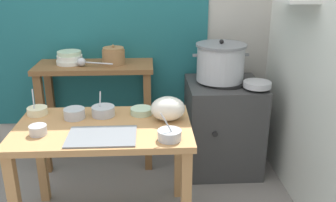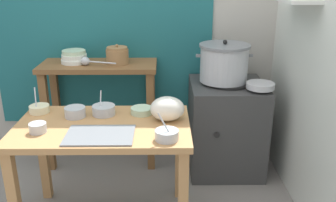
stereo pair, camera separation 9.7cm
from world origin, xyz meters
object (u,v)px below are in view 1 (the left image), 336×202
(clay_pot, at_px, (114,56))
(prep_bowl_5, at_px, (170,134))
(prep_table, at_px, (104,141))
(prep_bowl_1, at_px, (103,111))
(prep_bowl_0, at_px, (74,113))
(back_shelf_table, at_px, (96,90))
(ladle, at_px, (83,62))
(wide_pan, at_px, (257,84))
(serving_tray, at_px, (102,136))
(prep_bowl_4, at_px, (38,130))
(prep_bowl_2, at_px, (141,111))
(steamer_pot, at_px, (221,62))
(bowl_stack_enamel, at_px, (70,58))
(prep_bowl_3, at_px, (37,110))
(stove_block, at_px, (222,125))
(plastic_bag, at_px, (168,109))

(clay_pot, height_order, prep_bowl_5, clay_pot)
(prep_table, height_order, prep_bowl_1, prep_bowl_1)
(prep_bowl_0, xyz_separation_m, prep_bowl_5, (0.60, -0.35, -0.00))
(back_shelf_table, distance_m, clay_pot, 0.33)
(ladle, xyz_separation_m, wide_pan, (1.36, -0.24, -0.13))
(back_shelf_table, distance_m, wide_pan, 1.32)
(serving_tray, relative_size, prep_bowl_4, 3.88)
(serving_tray, height_order, prep_bowl_2, prep_bowl_2)
(clay_pot, bearing_deg, steamer_pot, -7.28)
(back_shelf_table, xyz_separation_m, prep_bowl_4, (-0.21, -0.96, 0.07))
(back_shelf_table, distance_m, prep_bowl_1, 0.70)
(back_shelf_table, height_order, prep_bowl_1, back_shelf_table)
(bowl_stack_enamel, relative_size, prep_bowl_1, 1.36)
(bowl_stack_enamel, bearing_deg, back_shelf_table, -7.82)
(wide_pan, bearing_deg, serving_tray, -147.65)
(steamer_pot, height_order, prep_bowl_1, steamer_pot)
(wide_pan, height_order, prep_bowl_3, prep_bowl_3)
(ladle, bearing_deg, prep_table, -73.28)
(clay_pot, height_order, prep_bowl_2, clay_pot)
(prep_bowl_1, bearing_deg, stove_block, 30.73)
(back_shelf_table, bearing_deg, bowl_stack_enamel, 172.18)
(steamer_pot, distance_m, plastic_bag, 0.82)
(stove_block, bearing_deg, plastic_bag, -127.59)
(stove_block, relative_size, prep_bowl_4, 7.57)
(bowl_stack_enamel, bearing_deg, prep_bowl_1, -64.32)
(prep_bowl_1, bearing_deg, bowl_stack_enamel, 115.68)
(wide_pan, xyz_separation_m, prep_bowl_3, (-1.58, -0.33, -0.05))
(ladle, xyz_separation_m, plastic_bag, (0.64, -0.71, -0.14))
(bowl_stack_enamel, distance_m, plastic_bag, 1.12)
(prep_bowl_1, xyz_separation_m, prep_bowl_5, (0.42, -0.39, -0.00))
(back_shelf_table, height_order, steamer_pot, steamer_pot)
(back_shelf_table, relative_size, plastic_bag, 4.34)
(back_shelf_table, xyz_separation_m, prep_bowl_2, (0.39, -0.66, 0.06))
(plastic_bag, height_order, prep_bowl_1, prep_bowl_1)
(prep_table, bearing_deg, prep_bowl_3, 155.63)
(prep_bowl_1, bearing_deg, ladle, 109.54)
(serving_tray, bearing_deg, steamer_pot, 46.46)
(steamer_pot, relative_size, prep_bowl_3, 2.64)
(prep_bowl_2, bearing_deg, back_shelf_table, 120.54)
(steamer_pot, height_order, clay_pot, steamer_pot)
(prep_table, height_order, ladle, ladle)
(wide_pan, bearing_deg, steamer_pot, 142.02)
(serving_tray, xyz_separation_m, prep_bowl_3, (-0.47, 0.38, 0.02))
(prep_table, distance_m, prep_bowl_3, 0.52)
(back_shelf_table, height_order, stove_block, back_shelf_table)
(wide_pan, relative_size, prep_bowl_2, 1.46)
(stove_block, distance_m, ladle, 1.27)
(wide_pan, height_order, prep_bowl_1, prep_bowl_1)
(bowl_stack_enamel, height_order, prep_bowl_3, bowl_stack_enamel)
(plastic_bag, bearing_deg, stove_block, 52.41)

